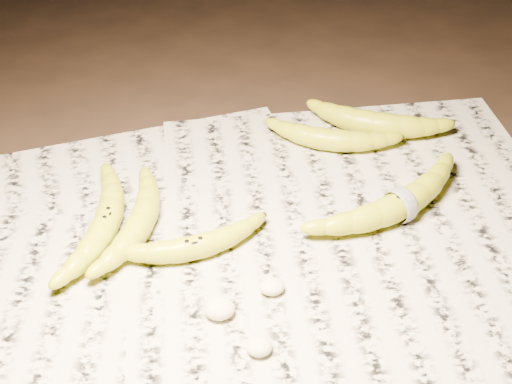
{
  "coord_description": "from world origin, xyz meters",
  "views": [
    {
      "loc": [
        -0.1,
        -0.72,
        0.65
      ],
      "look_at": [
        0.01,
        0.02,
        0.05
      ],
      "focal_mm": 50.0,
      "sensor_mm": 36.0,
      "label": 1
    }
  ],
  "objects": [
    {
      "name": "flesh_chunk_c",
      "position": [
        0.01,
        -0.12,
        0.02
      ],
      "size": [
        0.03,
        0.03,
        0.02
      ],
      "primitive_type": "ellipsoid",
      "color": "beige",
      "rests_on": "newspaper_patch"
    },
    {
      "name": "banana_taped",
      "position": [
        0.2,
        -0.0,
        0.03
      ],
      "size": [
        0.25,
        0.17,
        0.04
      ],
      "primitive_type": null,
      "rotation": [
        0.0,
        0.0,
        0.48
      ],
      "color": "#B5B516",
      "rests_on": "newspaper_patch"
    },
    {
      "name": "banana_center",
      "position": [
        -0.08,
        -0.04,
        0.02
      ],
      "size": [
        0.19,
        0.09,
        0.03
      ],
      "primitive_type": null,
      "rotation": [
        0.0,
        0.0,
        0.19
      ],
      "color": "#B5B516",
      "rests_on": "newspaper_patch"
    },
    {
      "name": "banana_left_a",
      "position": [
        -0.19,
        0.02,
        0.03
      ],
      "size": [
        0.11,
        0.22,
        0.04
      ],
      "primitive_type": null,
      "rotation": [
        0.0,
        0.0,
        1.32
      ],
      "color": "#B5B516",
      "rests_on": "newspaper_patch"
    },
    {
      "name": "banana_upper_b",
      "position": [
        0.22,
        0.2,
        0.03
      ],
      "size": [
        0.21,
        0.14,
        0.04
      ],
      "primitive_type": null,
      "rotation": [
        0.0,
        0.0,
        -0.43
      ],
      "color": "#B5B516",
      "rests_on": "newspaper_patch"
    },
    {
      "name": "flesh_chunk_a",
      "position": [
        -0.06,
        -0.15,
        0.02
      ],
      "size": [
        0.04,
        0.03,
        0.02
      ],
      "primitive_type": "ellipsoid",
      "color": "beige",
      "rests_on": "newspaper_patch"
    },
    {
      "name": "banana_left_b",
      "position": [
        -0.15,
        0.01,
        0.03
      ],
      "size": [
        0.12,
        0.2,
        0.04
      ],
      "primitive_type": null,
      "rotation": [
        0.0,
        0.0,
        1.23
      ],
      "color": "#B5B516",
      "rests_on": "newspaper_patch"
    },
    {
      "name": "banana_upper_a",
      "position": [
        0.14,
        0.17,
        0.03
      ],
      "size": [
        0.19,
        0.12,
        0.04
      ],
      "primitive_type": null,
      "rotation": [
        0.0,
        0.0,
        -0.36
      ],
      "color": "#B5B516",
      "rests_on": "newspaper_patch"
    },
    {
      "name": "flesh_chunk_b",
      "position": [
        -0.02,
        -0.21,
        0.02
      ],
      "size": [
        0.03,
        0.02,
        0.02
      ],
      "primitive_type": "ellipsoid",
      "color": "beige",
      "rests_on": "newspaper_patch"
    },
    {
      "name": "ground",
      "position": [
        0.0,
        0.0,
        0.0
      ],
      "size": [
        3.0,
        3.0,
        0.0
      ],
      "primitive_type": "plane",
      "color": "black",
      "rests_on": "ground"
    },
    {
      "name": "newspaper_patch",
      "position": [
        -0.0,
        -0.01,
        0.0
      ],
      "size": [
        0.9,
        0.7,
        0.01
      ],
      "primitive_type": "cube",
      "color": "#AFA996",
      "rests_on": "ground"
    },
    {
      "name": "measuring_tape",
      "position": [
        0.2,
        -0.0,
        0.03
      ],
      "size": [
        0.03,
        0.05,
        0.05
      ],
      "primitive_type": "torus",
      "rotation": [
        0.0,
        1.57,
        0.48
      ],
      "color": "white",
      "rests_on": "newspaper_patch"
    }
  ]
}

